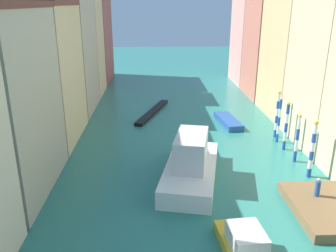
% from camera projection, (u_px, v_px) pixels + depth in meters
% --- Properties ---
extents(ground_plane, '(154.00, 154.00, 0.00)m').
position_uv_depth(ground_plane, '(182.00, 127.00, 39.98)').
color(ground_plane, '#28756B').
extents(building_left_2, '(7.58, 10.30, 13.81)m').
position_uv_depth(building_left_2, '(36.00, 73.00, 34.57)').
color(building_left_2, beige).
rests_on(building_left_2, ground).
extents(building_left_3, '(7.58, 10.27, 14.68)m').
position_uv_depth(building_left_3, '(62.00, 53.00, 44.32)').
color(building_left_3, '#BCB299').
rests_on(building_left_3, ground).
extents(building_left_4, '(7.58, 7.48, 16.77)m').
position_uv_depth(building_left_4, '(76.00, 38.00, 52.37)').
color(building_left_4, beige).
rests_on(building_left_4, ground).
extents(building_left_5, '(7.58, 11.74, 16.34)m').
position_uv_depth(building_left_5, '(87.00, 34.00, 61.82)').
color(building_left_5, '#B25147').
rests_on(building_left_5, ground).
extents(building_right_3, '(7.58, 9.96, 19.32)m').
position_uv_depth(building_right_3, '(304.00, 36.00, 41.49)').
color(building_right_3, '#DBB77A').
rests_on(building_right_3, ground).
extents(building_right_4, '(7.58, 9.10, 19.08)m').
position_uv_depth(building_right_4, '(276.00, 31.00, 50.75)').
color(building_right_4, '#C6705B').
rests_on(building_right_4, ground).
extents(building_right_5, '(7.58, 9.49, 20.08)m').
position_uv_depth(building_right_5, '(259.00, 24.00, 59.30)').
color(building_right_5, tan).
rests_on(building_right_5, ground).
extents(waterfront_dock, '(4.50, 6.47, 0.69)m').
position_uv_depth(waterfront_dock, '(327.00, 209.00, 23.62)').
color(waterfront_dock, brown).
rests_on(waterfront_dock, ground).
extents(person_on_dock, '(0.36, 0.36, 1.36)m').
position_uv_depth(person_on_dock, '(318.00, 188.00, 24.34)').
color(person_on_dock, '#234C93').
rests_on(person_on_dock, waterfront_dock).
extents(mooring_pole_0, '(0.38, 0.38, 4.85)m').
position_uv_depth(mooring_pole_0, '(312.00, 149.00, 27.88)').
color(mooring_pole_0, '#1E479E').
rests_on(mooring_pole_0, ground).
extents(mooring_pole_1, '(0.32, 0.32, 4.42)m').
position_uv_depth(mooring_pole_1, '(297.00, 138.00, 30.69)').
color(mooring_pole_1, '#1E479E').
rests_on(mooring_pole_1, ground).
extents(mooring_pole_2, '(0.33, 0.33, 4.79)m').
position_uv_depth(mooring_pole_2, '(286.00, 126.00, 33.21)').
color(mooring_pole_2, '#1E479E').
rests_on(mooring_pole_2, ground).
extents(mooring_pole_3, '(0.28, 0.28, 4.66)m').
position_uv_depth(mooring_pole_3, '(279.00, 120.00, 35.06)').
color(mooring_pole_3, '#1E479E').
rests_on(mooring_pole_3, ground).
extents(mooring_pole_4, '(0.36, 0.36, 4.99)m').
position_uv_depth(mooring_pole_4, '(277.00, 114.00, 36.39)').
color(mooring_pole_4, '#1E479E').
rests_on(mooring_pole_4, ground).
extents(vaporetto_white, '(5.72, 10.18, 3.86)m').
position_uv_depth(vaporetto_white, '(191.00, 165.00, 27.76)').
color(vaporetto_white, white).
rests_on(vaporetto_white, ground).
extents(gondola_black, '(4.23, 10.36, 0.41)m').
position_uv_depth(gondola_black, '(153.00, 112.00, 44.95)').
color(gondola_black, black).
rests_on(gondola_black, ground).
extents(motorboat_0, '(2.50, 5.95, 0.68)m').
position_uv_depth(motorboat_0, '(228.00, 121.00, 41.04)').
color(motorboat_0, '#234C93').
rests_on(motorboat_0, ground).
extents(motorboat_1, '(2.77, 5.44, 1.70)m').
position_uv_depth(motorboat_1, '(246.00, 247.00, 19.52)').
color(motorboat_1, gold).
rests_on(motorboat_1, ground).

